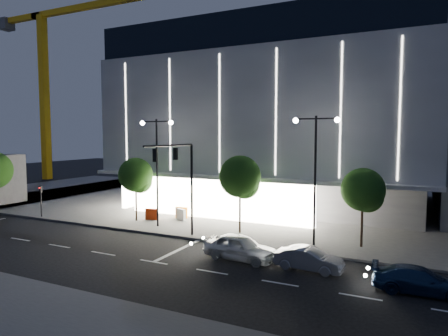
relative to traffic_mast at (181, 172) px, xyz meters
name	(u,v)px	position (x,y,z in m)	size (l,w,h in m)	color
ground	(142,251)	(-1.00, -3.34, -5.03)	(160.00, 160.00, 0.00)	black
sidewalk_museum	(307,202)	(4.00, 20.66, -4.95)	(70.00, 40.00, 0.15)	#474747
museum	(287,121)	(1.98, 18.97, 4.25)	(30.00, 25.80, 18.00)	#4C4C51
traffic_mast	(181,172)	(0.00, 0.00, 0.00)	(0.33, 5.89, 7.07)	black
street_lamp_west	(157,156)	(-4.00, 2.66, 0.93)	(3.16, 0.36, 9.00)	black
street_lamp_east	(315,161)	(9.00, 2.66, 0.93)	(3.16, 0.36, 9.00)	black
ped_signal_far	(41,198)	(-16.00, 1.16, -3.14)	(0.22, 0.24, 3.00)	black
tower_crane	(48,59)	(-41.92, 24.66, 15.48)	(32.00, 2.00, 28.50)	gold
tree_left	(136,177)	(-6.97, 3.68, -0.99)	(3.02, 3.02, 5.72)	black
tree_mid	(240,179)	(3.03, 3.68, -0.69)	(3.25, 3.25, 6.15)	black
tree_right	(363,192)	(12.03, 3.68, -1.14)	(2.91, 2.91, 5.51)	black
car_lead	(240,247)	(5.55, -2.15, -4.24)	(1.87, 4.64, 1.58)	#AFB3B7
car_second	(309,259)	(9.84, -2.17, -4.38)	(1.36, 3.91, 1.29)	#AEB0B6
car_third	(419,280)	(15.52, -3.07, -4.39)	(1.78, 4.38, 1.27)	navy
barrier_a	(151,214)	(-5.98, 4.48, -4.38)	(1.10, 0.25, 1.00)	red
barrier_c	(181,213)	(-3.98, 6.31, -4.38)	(1.10, 0.25, 1.00)	orange
barrier_d	(181,214)	(-3.55, 5.53, -4.38)	(1.10, 0.25, 1.00)	white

